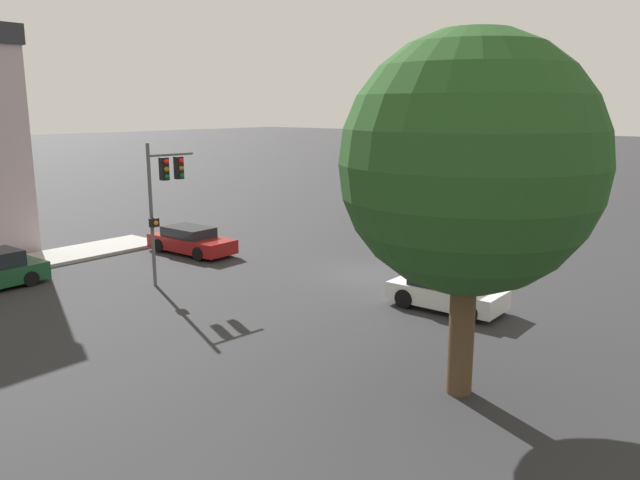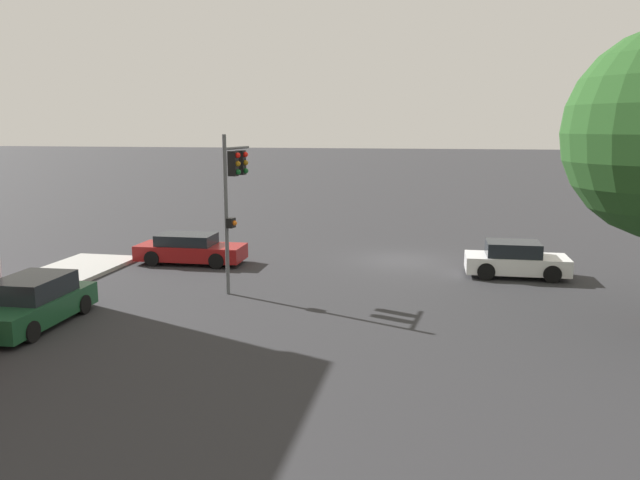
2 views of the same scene
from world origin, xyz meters
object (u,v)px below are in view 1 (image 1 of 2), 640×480
object	(u,v)px
street_tree	(470,164)
crossing_car_1	(446,290)
traffic_signal	(164,187)
crossing_car_0	(191,241)

from	to	relation	value
street_tree	crossing_car_1	distance (m)	8.48
traffic_signal	crossing_car_1	distance (m)	11.71
traffic_signal	crossing_car_0	world-z (taller)	traffic_signal
street_tree	crossing_car_0	size ratio (longest dim) A/B	1.87
street_tree	crossing_car_1	world-z (taller)	street_tree
crossing_car_1	crossing_car_0	bearing A→B (deg)	179.85
crossing_car_1	traffic_signal	bearing A→B (deg)	-159.03
street_tree	traffic_signal	world-z (taller)	street_tree
crossing_car_0	street_tree	bearing A→B (deg)	-19.14
crossing_car_0	crossing_car_1	size ratio (longest dim) A/B	1.17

